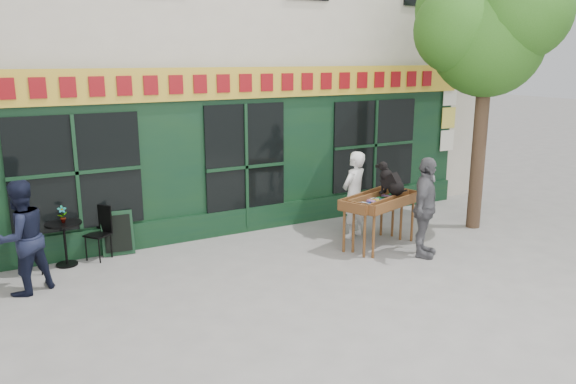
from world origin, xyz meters
name	(u,v)px	position (x,y,z in m)	size (l,w,h in m)	color
ground	(305,267)	(0.00, 0.00, 0.00)	(80.00, 80.00, 0.00)	slate
street_tree	(488,24)	(4.34, 0.36, 4.11)	(3.05, 2.90, 5.60)	#382619
book_cart_center	(374,204)	(1.71, 0.35, 0.82)	(1.62, 1.11, 0.99)	brown
dog	(392,178)	(2.06, 0.30, 1.29)	(0.34, 0.60, 0.60)	black
woman	(354,195)	(1.71, 1.00, 0.86)	(0.63, 0.41, 1.71)	silver
book_cart_right	(385,204)	(1.85, 0.21, 0.82)	(1.62, 1.05, 0.99)	brown
man_right	(425,208)	(2.15, -0.54, 0.90)	(1.05, 0.44, 1.80)	#535358
bistro_table	(64,235)	(-3.52, 2.07, 0.54)	(0.60, 0.60, 0.76)	black
bistro_chair_left	(23,242)	(-4.16, 1.98, 0.56)	(0.41, 0.41, 0.95)	black
bistro_chair_right	(101,227)	(-2.90, 2.17, 0.56)	(0.51, 0.51, 0.95)	black
potted_plant	(62,214)	(-3.52, 2.07, 0.91)	(0.16, 0.11, 0.29)	gray
man_left	(21,238)	(-4.22, 1.17, 0.87)	(0.85, 0.66, 1.74)	black
chalkboard	(118,233)	(-2.61, 2.19, 0.40)	(0.58, 0.25, 0.79)	black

